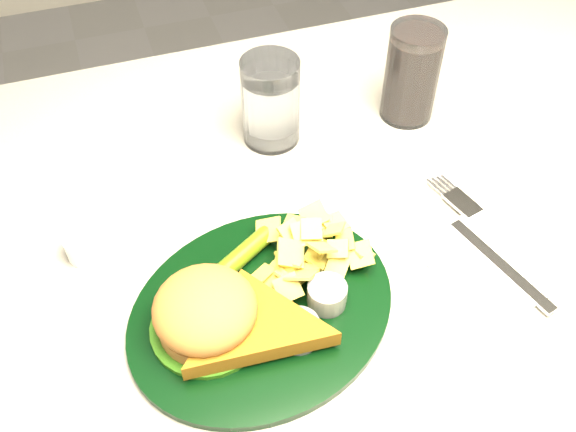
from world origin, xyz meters
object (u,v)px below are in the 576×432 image
cola_glass (412,74)px  table (313,402)px  water_glass (271,102)px  dinner_plate (261,293)px  fork_napkin (495,257)px

cola_glass → table: bearing=-136.7°
table → water_glass: bearing=90.3°
dinner_plate → water_glass: bearing=49.4°
water_glass → fork_napkin: size_ratio=0.61×
table → cola_glass: bearing=43.3°
dinner_plate → fork_napkin: (0.25, -0.02, -0.02)m
water_glass → cola_glass: 0.18m
table → cola_glass: cola_glass is taller
fork_napkin → table: bearing=137.7°
table → dinner_plate: (-0.09, -0.07, 0.41)m
dinner_plate → water_glass: (0.09, 0.24, 0.02)m
table → dinner_plate: dinner_plate is taller
table → fork_napkin: fork_napkin is taller
fork_napkin → dinner_plate: bearing=161.5°
table → cola_glass: size_ratio=9.81×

